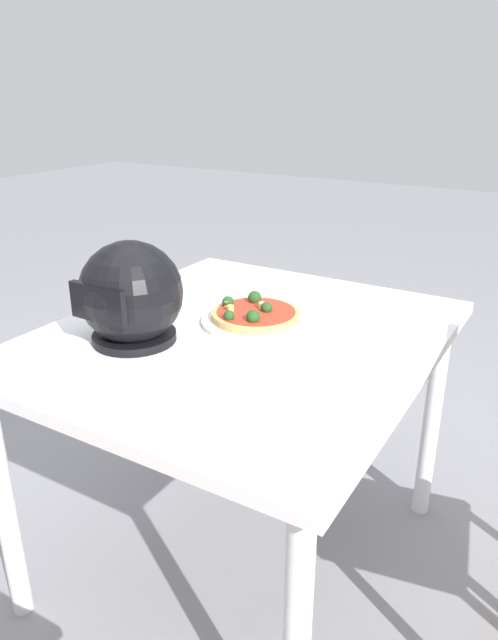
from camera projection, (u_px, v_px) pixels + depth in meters
ground_plane at (243, 553)px, 1.71m from camera, size 14.00×14.00×0.00m
dining_table at (242, 362)px, 1.48m from camera, size 0.90×1.03×0.70m
pizza_plate at (256, 321)px, 1.50m from camera, size 0.28×0.28×0.01m
pizza at (255, 313)px, 1.50m from camera, size 0.23×0.23×0.05m
motorcycle_helmet at (131, 295)px, 1.36m from camera, size 0.24×0.24×0.24m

